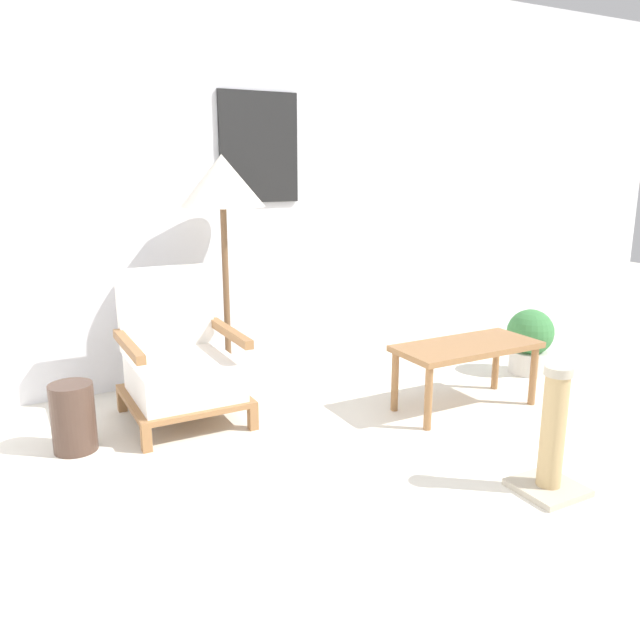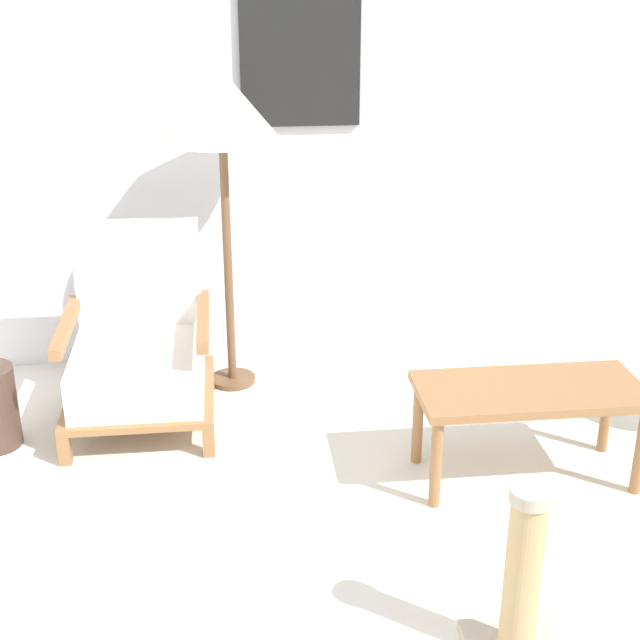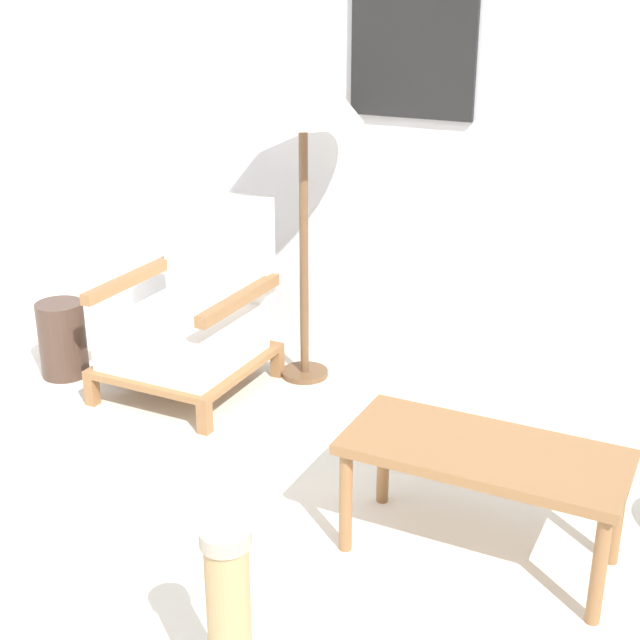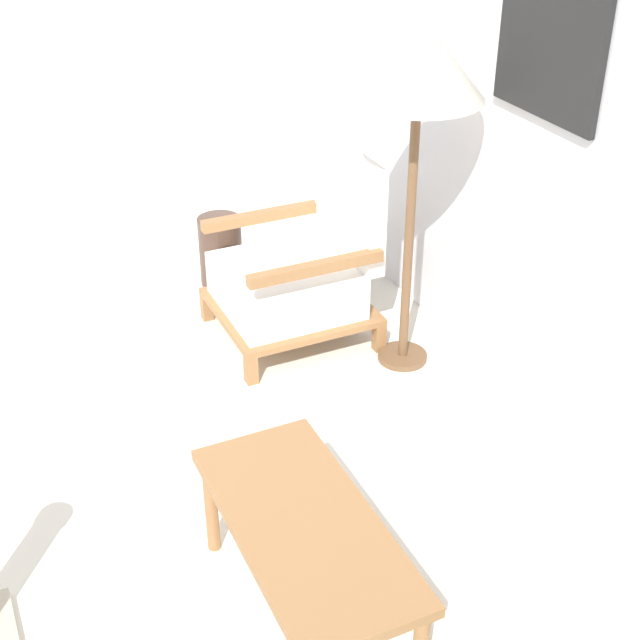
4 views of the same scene
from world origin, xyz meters
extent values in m
plane|color=silver|center=(0.00, 0.00, 0.00)|extent=(14.00, 14.00, 0.00)
cube|color=silver|center=(0.00, 2.46, 1.35)|extent=(8.00, 0.06, 2.70)
cube|color=black|center=(-0.04, 2.42, 1.55)|extent=(0.56, 0.02, 0.72)
cube|color=olive|center=(-1.11, 1.44, 0.07)|extent=(0.05, 0.05, 0.13)
cube|color=olive|center=(-0.52, 1.44, 0.07)|extent=(0.05, 0.05, 0.13)
cube|color=olive|center=(-1.11, 2.06, 0.07)|extent=(0.05, 0.05, 0.13)
cube|color=olive|center=(-0.52, 2.06, 0.07)|extent=(0.05, 0.05, 0.13)
cube|color=olive|center=(-0.82, 1.75, 0.15)|extent=(0.64, 0.67, 0.03)
cube|color=white|center=(-0.82, 1.73, 0.26)|extent=(0.56, 0.57, 0.20)
cube|color=white|center=(-0.82, 2.05, 0.61)|extent=(0.56, 0.08, 0.49)
cube|color=olive|center=(-1.11, 1.75, 0.49)|extent=(0.05, 0.61, 0.05)
cube|color=olive|center=(-0.53, 1.75, 0.49)|extent=(0.05, 0.61, 0.05)
cylinder|color=brown|center=(-0.41, 2.12, 0.01)|extent=(0.22, 0.22, 0.03)
cylinder|color=brown|center=(-0.41, 2.12, 0.61)|extent=(0.04, 0.04, 1.16)
cone|color=silver|center=(-0.41, 2.12, 1.34)|extent=(0.52, 0.52, 0.31)
cube|color=olive|center=(0.73, 1.14, 0.38)|extent=(0.88, 0.40, 0.04)
cylinder|color=olive|center=(0.33, 0.98, 0.18)|extent=(0.04, 0.04, 0.37)
cylinder|color=olive|center=(1.13, 0.98, 0.18)|extent=(0.04, 0.04, 0.37)
cylinder|color=olive|center=(0.33, 1.30, 0.18)|extent=(0.04, 0.04, 0.37)
cylinder|color=olive|center=(1.13, 1.30, 0.18)|extent=(0.04, 0.04, 0.37)
cylinder|color=#473328|center=(-1.43, 1.63, 0.18)|extent=(0.22, 0.22, 0.36)
cylinder|color=beige|center=(1.57, 1.43, 0.08)|extent=(0.26, 0.26, 0.16)
sphere|color=#3D7F42|center=(1.57, 1.43, 0.30)|extent=(0.32, 0.32, 0.32)
cube|color=#B2A893|center=(0.39, 0.17, 0.01)|extent=(0.28, 0.28, 0.03)
cylinder|color=tan|center=(0.39, 0.17, 0.29)|extent=(0.11, 0.11, 0.52)
cylinder|color=#B2A893|center=(0.39, 0.17, 0.57)|extent=(0.12, 0.12, 0.04)
camera|label=1|loc=(-1.73, -1.59, 1.43)|focal=35.00mm
camera|label=2|loc=(-0.42, -1.83, 1.96)|focal=50.00mm
camera|label=3|loc=(1.35, -1.28, 1.79)|focal=50.00mm
camera|label=4|loc=(2.46, 0.38, 2.22)|focal=50.00mm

